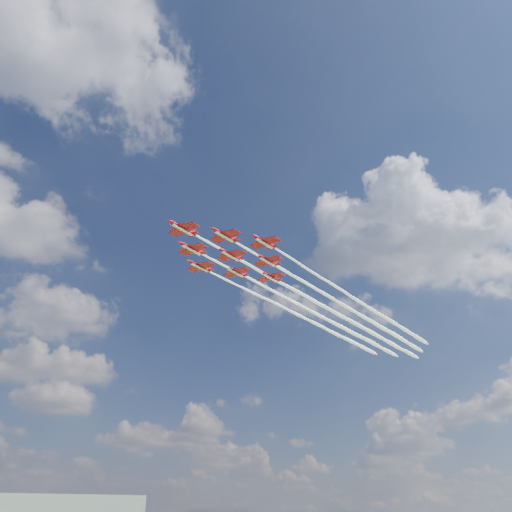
# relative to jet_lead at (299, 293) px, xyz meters

# --- Properties ---
(jet_lead) EXTENTS (119.98, 48.09, 2.84)m
(jet_lead) POSITION_rel_jet_lead_xyz_m (0.00, 0.00, 0.00)
(jet_lead) COLOR #A7091B
(jet_row2_port) EXTENTS (119.98, 48.09, 2.84)m
(jet_row2_port) POSITION_rel_jet_lead_xyz_m (12.27, -2.66, 0.00)
(jet_row2_port) COLOR #A7091B
(jet_row2_starb) EXTENTS (119.98, 48.09, 2.84)m
(jet_row2_starb) POSITION_rel_jet_lead_xyz_m (7.54, 10.04, 0.00)
(jet_row2_starb) COLOR #A7091B
(jet_row3_port) EXTENTS (119.98, 48.09, 2.84)m
(jet_row3_port) POSITION_rel_jet_lead_xyz_m (24.54, -5.33, 0.00)
(jet_row3_port) COLOR #A7091B
(jet_row3_centre) EXTENTS (119.98, 48.09, 2.84)m
(jet_row3_centre) POSITION_rel_jet_lead_xyz_m (19.81, 7.37, 0.00)
(jet_row3_centre) COLOR #A7091B
(jet_row3_starb) EXTENTS (119.98, 48.09, 2.84)m
(jet_row3_starb) POSITION_rel_jet_lead_xyz_m (15.08, 20.07, 0.00)
(jet_row3_starb) COLOR #A7091B
(jet_row4_port) EXTENTS (119.98, 48.09, 2.84)m
(jet_row4_port) POSITION_rel_jet_lead_xyz_m (32.08, 4.71, 0.00)
(jet_row4_port) COLOR #A7091B
(jet_row4_starb) EXTENTS (119.98, 48.09, 2.84)m
(jet_row4_starb) POSITION_rel_jet_lead_xyz_m (27.35, 17.41, 0.00)
(jet_row4_starb) COLOR #A7091B
(jet_tail) EXTENTS (119.98, 48.09, 2.84)m
(jet_tail) POSITION_rel_jet_lead_xyz_m (39.61, 14.75, 0.00)
(jet_tail) COLOR #A7091B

